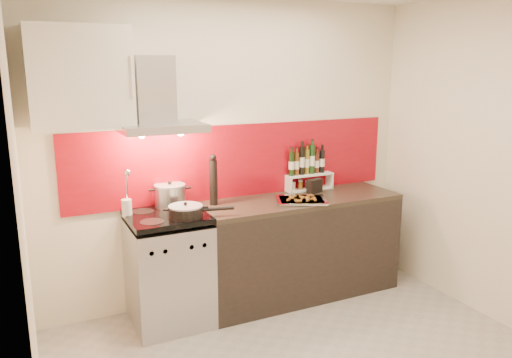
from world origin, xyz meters
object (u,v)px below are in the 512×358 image
saute_pan (187,211)px  pepper_mill (213,181)px  baking_tray (301,200)px  range_stove (169,270)px  stock_pot (170,195)px  counter (299,246)px

saute_pan → pepper_mill: (0.32, 0.27, 0.15)m
baking_tray → range_stove: bearing=174.5°
pepper_mill → range_stove: bearing=-163.6°
range_stove → saute_pan: saute_pan is taller
stock_pot → baking_tray: stock_pot is taller
saute_pan → pepper_mill: pepper_mill is taller
range_stove → pepper_mill: bearing=16.4°
pepper_mill → counter: bearing=-9.3°
pepper_mill → baking_tray: pepper_mill is taller
saute_pan → pepper_mill: size_ratio=1.17×
range_stove → saute_pan: (0.12, -0.14, 0.52)m
counter → stock_pot: (-1.11, 0.19, 0.55)m
counter → baking_tray: 0.48m
range_stove → counter: range_stove is taller
range_stove → stock_pot: (0.09, 0.20, 0.56)m
counter → baking_tray: (-0.05, -0.12, 0.47)m
counter → saute_pan: saute_pan is taller
pepper_mill → baking_tray: 0.77m
range_stove → baking_tray: 1.25m
saute_pan → baking_tray: 1.03m
range_stove → baking_tray: bearing=-5.5°
range_stove → stock_pot: size_ratio=3.59×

